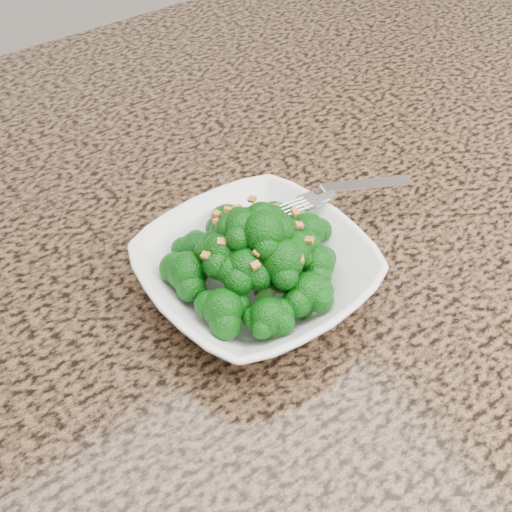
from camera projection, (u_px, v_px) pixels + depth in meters
cabinet at (293, 400)px, 1.09m from camera, size 1.55×0.95×0.87m
granite_counter at (309, 196)px, 0.77m from camera, size 1.64×1.04×0.03m
bowl at (256, 273)px, 0.62m from camera, size 0.22×0.22×0.05m
broccoli_pile at (256, 226)px, 0.58m from camera, size 0.19×0.19×0.07m
garlic_topping at (256, 193)px, 0.55m from camera, size 0.11×0.11×0.01m
fork at (328, 196)px, 0.65m from camera, size 0.19×0.07×0.01m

